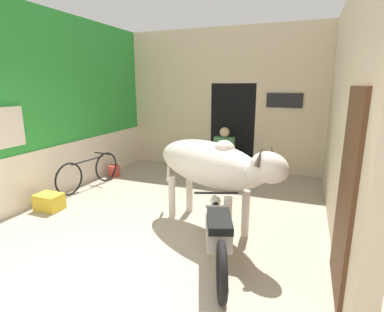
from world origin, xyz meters
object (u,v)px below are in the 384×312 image
at_px(plastic_stool, 213,166).
at_px(cow, 211,165).
at_px(crate, 49,202).
at_px(bucket, 114,171).
at_px(bicycle, 89,172).
at_px(motorcycle_near, 218,232).
at_px(shopkeeper_seated, 224,152).

bearing_deg(plastic_stool, cow, -73.44).
distance_m(crate, bucket, 2.07).
bearing_deg(cow, bicycle, 163.62).
height_order(bicycle, crate, bicycle).
relative_size(plastic_stool, bucket, 1.57).
height_order(motorcycle_near, shopkeeper_seated, shopkeeper_seated).
bearing_deg(shopkeeper_seated, crate, -128.16).
xyz_separation_m(motorcycle_near, plastic_stool, (-1.13, 3.46, -0.20)).
bearing_deg(crate, shopkeeper_seated, 51.84).
relative_size(motorcycle_near, crate, 4.06).
bearing_deg(bicycle, motorcycle_near, -27.44).
bearing_deg(plastic_stool, bucket, -157.64).
distance_m(shopkeeper_seated, crate, 3.76).
height_order(cow, plastic_stool, cow).
distance_m(cow, bucket, 3.52).
relative_size(cow, crate, 5.14).
xyz_separation_m(bicycle, crate, (0.12, -1.20, -0.20)).
relative_size(cow, plastic_stool, 5.54).
distance_m(plastic_stool, crate, 3.59).
relative_size(cow, motorcycle_near, 1.26).
distance_m(bicycle, crate, 1.22).
bearing_deg(motorcycle_near, crate, 170.90).
distance_m(bicycle, bucket, 0.89).
bearing_deg(cow, motorcycle_near, -67.35).
bearing_deg(cow, bucket, 149.61).
bearing_deg(bucket, motorcycle_near, -37.96).
xyz_separation_m(bicycle, shopkeeper_seated, (2.43, 1.73, 0.27)).
distance_m(cow, motorcycle_near, 1.08).
xyz_separation_m(plastic_stool, crate, (-2.04, -2.96, -0.08)).
height_order(plastic_stool, crate, plastic_stool).
bearing_deg(shopkeeper_seated, plastic_stool, 174.55).
bearing_deg(cow, plastic_stool, 106.56).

